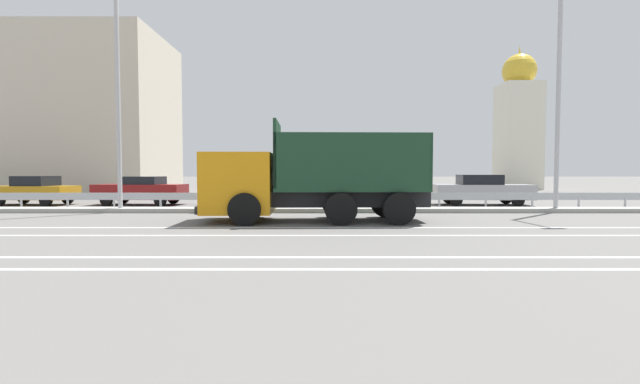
{
  "coord_description": "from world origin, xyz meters",
  "views": [
    {
      "loc": [
        -0.14,
        -15.13,
        1.68
      ],
      "look_at": [
        -0.14,
        1.29,
        0.93
      ],
      "focal_mm": 24.0,
      "sensor_mm": 36.0,
      "label": 1
    }
  ],
  "objects": [
    {
      "name": "ground_plane",
      "position": [
        0.0,
        0.0,
        0.0
      ],
      "size": [
        320.0,
        320.0,
        0.0
      ],
      "primitive_type": "plane",
      "color": "#605E5B"
    },
    {
      "name": "lane_strip_0",
      "position": [
        -0.25,
        -2.19,
        0.0
      ],
      "size": [
        68.96,
        0.16,
        0.01
      ],
      "primitive_type": "cube",
      "color": "silver",
      "rests_on": "ground_plane"
    },
    {
      "name": "lane_strip_1",
      "position": [
        -0.25,
        -3.81,
        0.0
      ],
      "size": [
        68.96,
        0.16,
        0.01
      ],
      "primitive_type": "cube",
      "color": "silver",
      "rests_on": "ground_plane"
    },
    {
      "name": "lane_strip_2",
      "position": [
        -0.25,
        -6.75,
        0.0
      ],
      "size": [
        68.96,
        0.16,
        0.01
      ],
      "primitive_type": "cube",
      "color": "silver",
      "rests_on": "ground_plane"
    },
    {
      "name": "lane_strip_3",
      "position": [
        -0.25,
        -7.8,
        0.0
      ],
      "size": [
        68.96,
        0.16,
        0.01
      ],
      "primitive_type": "cube",
      "color": "silver",
      "rests_on": "ground_plane"
    },
    {
      "name": "median_island",
      "position": [
        0.0,
        2.98,
        0.09
      ],
      "size": [
        37.93,
        1.1,
        0.18
      ],
      "primitive_type": "cube",
      "color": "gray",
      "rests_on": "ground_plane"
    },
    {
      "name": "median_guardrail",
      "position": [
        -0.0,
        3.85,
        0.57
      ],
      "size": [
        68.96,
        0.09,
        0.78
      ],
      "color": "#9EA0A5",
      "rests_on": "ground_plane"
    },
    {
      "name": "dump_truck",
      "position": [
        -1.22,
        -0.42,
        1.23
      ],
      "size": [
        7.72,
        2.95,
        3.4
      ],
      "rotation": [
        0.0,
        0.0,
        1.6
      ],
      "color": "orange",
      "rests_on": "ground_plane"
    },
    {
      "name": "median_road_sign",
      "position": [
        -4.39,
        2.98,
        1.29
      ],
      "size": [
        0.78,
        0.16,
        2.42
      ],
      "color": "white",
      "rests_on": "ground_plane"
    },
    {
      "name": "street_lamp_1",
      "position": [
        -8.59,
        2.69,
        5.86
      ],
      "size": [
        0.7,
        2.78,
        10.58
      ],
      "color": "#ADADB2",
      "rests_on": "ground_plane"
    },
    {
      "name": "street_lamp_2",
      "position": [
        9.81,
        2.62,
        5.12
      ],
      "size": [
        0.71,
        2.55,
        9.18
      ],
      "color": "#ADADB2",
      "rests_on": "ground_plane"
    },
    {
      "name": "parked_car_2",
      "position": [
        -14.92,
        6.94,
        0.75
      ],
      "size": [
        4.12,
        2.06,
        1.5
      ],
      "rotation": [
        0.0,
        0.0,
        1.5
      ],
      "color": "#B27A14",
      "rests_on": "ground_plane"
    },
    {
      "name": "parked_car_3",
      "position": [
        -9.43,
        7.03,
        0.76
      ],
      "size": [
        4.6,
        2.03,
        1.48
      ],
      "rotation": [
        0.0,
        0.0,
        1.5
      ],
      "color": "maroon",
      "rests_on": "ground_plane"
    },
    {
      "name": "parked_car_4",
      "position": [
        -4.15,
        7.07,
        0.72
      ],
      "size": [
        3.98,
        2.13,
        1.42
      ],
      "rotation": [
        0.0,
        0.0,
        -1.64
      ],
      "color": "navy",
      "rests_on": "ground_plane"
    },
    {
      "name": "parked_car_5",
      "position": [
        1.74,
        6.63,
        0.75
      ],
      "size": [
        4.64,
        2.1,
        1.5
      ],
      "rotation": [
        0.0,
        0.0,
        -1.5
      ],
      "color": "#B27A14",
      "rests_on": "ground_plane"
    },
    {
      "name": "parked_car_6",
      "position": [
        8.23,
        6.96,
        0.79
      ],
      "size": [
        4.97,
        2.1,
        1.56
      ],
      "rotation": [
        0.0,
        0.0,
        -1.64
      ],
      "color": "#A3A3A8",
      "rests_on": "ground_plane"
    },
    {
      "name": "background_building_0",
      "position": [
        -18.41,
        19.35,
        6.2
      ],
      "size": [
        11.45,
        9.32,
        12.4
      ],
      "primitive_type": "cube",
      "color": "beige",
      "rests_on": "ground_plane"
    },
    {
      "name": "church_tower",
      "position": [
        19.51,
        27.45,
        6.52
      ],
      "size": [
        3.6,
        3.6,
        14.2
      ],
      "color": "silver",
      "rests_on": "ground_plane"
    }
  ]
}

